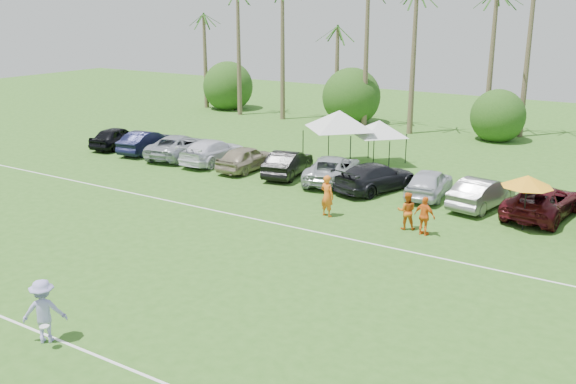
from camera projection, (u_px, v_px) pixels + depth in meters
The scene contains 28 objects.
field_lines at pixel (134, 254), 25.05m from camera, with size 80.00×12.10×0.01m.
palm_tree_0 at pixel (195, 26), 58.56m from camera, with size 2.40×2.40×8.90m.
palm_tree_1 at pixel (239, 16), 55.74m from camera, with size 2.40×2.40×9.90m.
palm_tree_2 at pixel (287, 6), 52.93m from camera, with size 2.40×2.40×10.90m.
palm_tree_4 at pixel (375, 30), 49.30m from camera, with size 2.40×2.40×8.90m.
palm_tree_5 at pixel (425, 19), 47.00m from camera, with size 2.40×2.40×9.90m.
palm_tree_6 at pixel (480, 7), 44.70m from camera, with size 2.40×2.40×10.90m.
bush_tree_0 at pixel (229, 89), 59.43m from camera, with size 4.00×4.00×4.00m.
bush_tree_1 at pixel (355, 100), 52.74m from camera, with size 4.00×4.00×4.00m.
bush_tree_2 at pixel (503, 113), 46.57m from camera, with size 4.00×4.00×4.00m.
sideline_player_a at pixel (327, 196), 29.26m from camera, with size 0.71×0.47×1.95m, color orange.
sideline_player_b at pixel (407, 211), 27.60m from camera, with size 0.81×0.63×1.66m, color #D86018.
sideline_player_c at pixel (425, 216), 26.90m from camera, with size 0.98×0.41×1.67m, color orange.
canopy_tent_left at pixel (340, 110), 37.92m from camera, with size 4.82×4.82×3.90m.
canopy_tent_right at pixel (380, 120), 38.24m from camera, with size 3.91×3.91×3.17m.
market_umbrella at pixel (528, 181), 27.13m from camera, with size 2.19×2.19×2.44m.
frisbee_player at pixel (44, 311), 18.31m from camera, with size 1.40×1.35×1.91m.
parked_car_0 at pixel (117, 137), 43.35m from camera, with size 1.72×4.28×1.46m, color black.
parked_car_1 at pixel (146, 142), 41.92m from camera, with size 1.54×4.43×1.46m, color black.
parked_car_2 at pixel (180, 146), 40.63m from camera, with size 2.42×5.25×1.46m, color #999FA8.
parked_car_3 at pixel (213, 151), 39.20m from camera, with size 2.04×5.03×1.46m, color white.
parked_car_4 at pixel (246, 158), 37.49m from camera, with size 1.72×4.28×1.46m, color tan.
parked_car_5 at pixel (288, 163), 36.26m from camera, with size 1.54×4.43×1.46m, color black.
parked_car_6 at pixel (333, 169), 35.04m from camera, with size 2.42×5.25×1.46m, color #A4A9AE.
parked_car_7 at pixel (376, 177), 33.39m from camera, with size 2.04×5.03×1.46m, color black.
parked_car_8 at pixel (429, 183), 32.30m from camera, with size 1.72×4.28×1.46m, color silver.
parked_car_9 at pixel (482, 193), 30.61m from camera, with size 1.54×4.43×1.46m, color slate.
parked_car_10 at pixel (542, 201), 29.29m from camera, with size 2.42×5.25×1.46m, color #470E15.
Camera 1 is at (17.63, -8.47, 9.39)m, focal length 40.00 mm.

